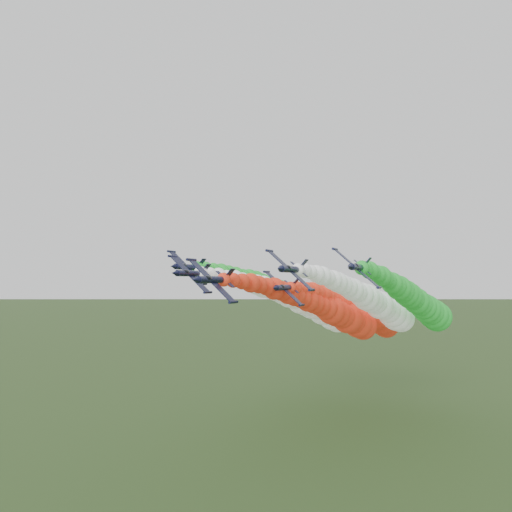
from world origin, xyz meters
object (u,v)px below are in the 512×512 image
(jet_outer_left, at_px, (302,300))
(jet_trail, at_px, (366,314))
(jet_inner_left, at_px, (311,306))
(jet_inner_right, at_px, (380,306))
(jet_outer_right, at_px, (420,304))
(jet_lead, at_px, (336,314))

(jet_outer_left, height_order, jet_trail, jet_outer_left)
(jet_inner_left, relative_size, jet_trail, 1.00)
(jet_inner_right, distance_m, jet_outer_right, 11.37)
(jet_lead, xyz_separation_m, jet_inner_right, (9.35, 10.06, 1.73))
(jet_inner_left, bearing_deg, jet_inner_right, 1.17)
(jet_outer_left, bearing_deg, jet_trail, 21.30)
(jet_outer_left, bearing_deg, jet_inner_left, -57.23)
(jet_inner_right, bearing_deg, jet_trail, 114.10)
(jet_trail, bearing_deg, jet_inner_left, -129.31)
(jet_inner_left, xyz_separation_m, jet_trail, (12.52, 15.29, -2.73))
(jet_inner_right, height_order, jet_outer_left, jet_outer_left)
(jet_lead, relative_size, jet_inner_right, 1.00)
(jet_outer_right, height_order, jet_trail, jet_outer_right)
(jet_outer_right, bearing_deg, jet_inner_right, -150.50)
(jet_inner_left, distance_m, jet_outer_right, 29.70)
(jet_lead, height_order, jet_inner_left, jet_inner_left)
(jet_trail, bearing_deg, jet_lead, -96.14)
(jet_lead, distance_m, jet_outer_right, 24.90)
(jet_lead, xyz_separation_m, jet_outer_right, (19.24, 15.66, 2.13))
(jet_outer_left, distance_m, jet_outer_right, 34.51)
(jet_lead, height_order, jet_outer_right, jet_outer_right)
(jet_outer_right, xyz_separation_m, jet_trail, (-16.55, 9.30, -3.70))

